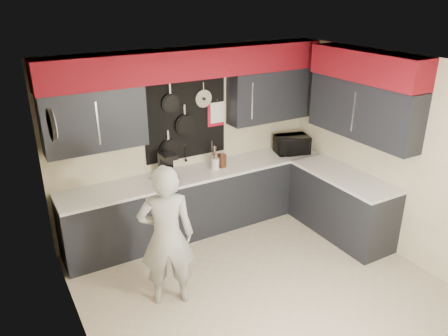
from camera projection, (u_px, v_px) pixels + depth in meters
ground at (254, 281)px, 5.33m from camera, size 4.00×4.00×0.00m
back_wall_assembly at (193, 92)px, 5.84m from camera, size 4.00×0.36×2.60m
right_wall_assembly at (367, 102)px, 5.64m from camera, size 0.36×3.50×2.60m
left_wall_assembly at (72, 227)px, 3.91m from camera, size 0.05×3.50×2.60m
base_cabinets at (240, 202)px, 6.28m from camera, size 3.95×2.20×0.92m
microwave at (292, 144)px, 6.75m from camera, size 0.58×0.46×0.28m
knife_block at (222, 161)px, 6.23m from camera, size 0.10×0.10×0.20m
utensil_crock at (215, 163)px, 6.20m from camera, size 0.12×0.12×0.15m
coffee_maker at (167, 165)px, 5.85m from camera, size 0.20×0.25×0.36m
person at (167, 237)px, 4.70m from camera, size 0.71×0.59×1.66m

